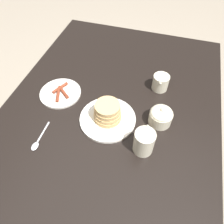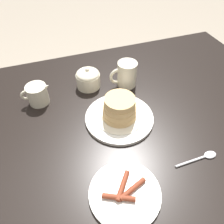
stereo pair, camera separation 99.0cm
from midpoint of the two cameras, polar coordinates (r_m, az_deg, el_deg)
The scene contains 8 objects.
ground_plane at distance 1.44m, azimuth -11.63°, elevation -40.59°, with size 8.00×8.00×0.00m, color gray.
dining_table at distance 0.80m, azimuth -20.06°, elevation -36.92°, with size 1.42×0.94×0.77m.
pancake_plate at distance 0.66m, azimuth -22.29°, elevation -34.17°, with size 0.24×0.24×0.10m.
side_plate_bacon at distance 0.70m, azimuth -30.57°, elevation -56.12°, with size 0.19×0.19×0.02m.
coffee_mug at distance 0.68m, azimuth -15.78°, elevation -18.72°, with size 0.11×0.08×0.10m.
creamer_pitcher at distance 0.81m, azimuth -41.95°, elevation -21.95°, with size 0.11×0.07×0.08m.
sugar_bowl at distance 0.75m, azimuth -27.54°, elevation -18.40°, with size 0.09×0.09×0.09m.
spoon at distance 0.65m, azimuth 5.35°, elevation -50.37°, with size 0.14×0.03×0.01m.
Camera 2 is at (0.18, 0.47, 1.33)m, focal length 35.00 mm.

